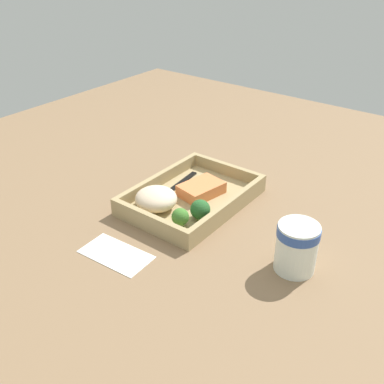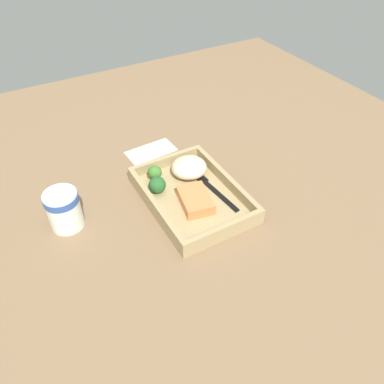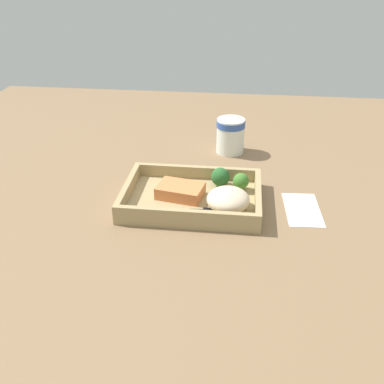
{
  "view_description": "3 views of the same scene",
  "coord_description": "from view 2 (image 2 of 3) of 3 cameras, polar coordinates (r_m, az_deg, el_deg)",
  "views": [
    {
      "loc": [
        66.58,
        50.8,
        51.21
      ],
      "look_at": [
        0.0,
        0.0,
        2.7
      ],
      "focal_mm": 42.0,
      "sensor_mm": 36.0,
      "label": 1
    },
    {
      "loc": [
        -56.46,
        32.06,
        60.48
      ],
      "look_at": [
        0.0,
        0.0,
        2.7
      ],
      "focal_mm": 35.0,
      "sensor_mm": 36.0,
      "label": 2
    },
    {
      "loc": [
        9.59,
        -81.25,
        48.28
      ],
      "look_at": [
        0.0,
        0.0,
        2.7
      ],
      "focal_mm": 42.0,
      "sensor_mm": 36.0,
      "label": 3
    }
  ],
  "objects": [
    {
      "name": "ground_plane",
      "position": [
        0.89,
        -0.0,
        -1.77
      ],
      "size": [
        160.0,
        160.0,
        2.0
      ],
      "primitive_type": "cube",
      "color": "#826547"
    },
    {
      "name": "takeout_tray",
      "position": [
        0.88,
        -0.0,
        -1.02
      ],
      "size": [
        28.56,
        20.28,
        1.2
      ],
      "primitive_type": "cube",
      "color": "tan",
      "rests_on": "ground_plane"
    },
    {
      "name": "tray_rim",
      "position": [
        0.87,
        -0.0,
        -0.04
      ],
      "size": [
        28.56,
        20.28,
        2.82
      ],
      "color": "tan",
      "rests_on": "takeout_tray"
    },
    {
      "name": "salmon_fillet",
      "position": [
        0.85,
        0.49,
        -1.23
      ],
      "size": [
        10.45,
        8.12,
        2.57
      ],
      "primitive_type": "cube",
      "rotation": [
        0.0,
        0.0,
        -0.2
      ],
      "color": "#EC8149",
      "rests_on": "takeout_tray"
    },
    {
      "name": "mashed_potatoes",
      "position": [
        0.93,
        -0.46,
        3.77
      ],
      "size": [
        8.61,
        8.9,
        4.4
      ],
      "primitive_type": "ellipsoid",
      "color": "beige",
      "rests_on": "takeout_tray"
    },
    {
      "name": "broccoli_floret_1",
      "position": [
        0.88,
        -5.32,
        1.05
      ],
      "size": [
        4.06,
        4.06,
        4.24
      ],
      "color": "#7AA254",
      "rests_on": "takeout_tray"
    },
    {
      "name": "broccoli_floret_2",
      "position": [
        0.92,
        -5.7,
        2.94
      ],
      "size": [
        3.46,
        3.46,
        3.95
      ],
      "color": "#89AE5E",
      "rests_on": "takeout_tray"
    },
    {
      "name": "fork",
      "position": [
        0.9,
        3.29,
        0.37
      ],
      "size": [
        15.88,
        3.09,
        0.44
      ],
      "color": "black",
      "rests_on": "takeout_tray"
    },
    {
      "name": "paper_cup",
      "position": [
        0.84,
        -18.99,
        -2.33
      ],
      "size": [
        7.35,
        7.35,
        9.02
      ],
      "color": "white",
      "rests_on": "ground_plane"
    },
    {
      "name": "receipt_slip",
      "position": [
        1.05,
        -6.48,
        6.15
      ],
      "size": [
        7.77,
        13.64,
        0.24
      ],
      "primitive_type": "cube",
      "rotation": [
        0.0,
        0.0,
        0.06
      ],
      "color": "white",
      "rests_on": "ground_plane"
    }
  ]
}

